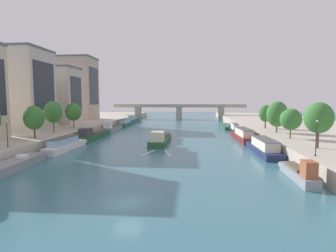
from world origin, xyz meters
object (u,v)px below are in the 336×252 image
(tree_right_past_mid, at_px, (266,113))
(lamppost_right_bank, at_px, (316,136))
(moored_boat_left_midway, at_px, (125,123))
(tree_left_far, at_px, (34,118))
(tree_left_past_mid, at_px, (53,112))
(moored_boat_left_near, at_px, (133,120))
(tree_left_distant, at_px, (73,112))
(bridge_far, at_px, (179,110))
(moored_boat_left_end, at_px, (112,127))
(tree_right_second, at_px, (277,114))
(moored_boat_left_gap_after, at_px, (11,166))
(moored_boat_right_gap_after, at_px, (299,173))
(moored_boat_left_second, at_px, (93,135))
(moored_boat_right_near, at_px, (235,129))
(moored_boat_left_lone, at_px, (65,144))
(moored_boat_right_lone, at_px, (227,126))
(moored_boat_right_second, at_px, (264,147))
(tree_right_midway, at_px, (291,119))
(tree_right_end_of_row, at_px, (319,118))
(lamppost_left_bank, at_px, (7,133))
(barge_midriver, at_px, (160,139))
(moored_boat_right_far, at_px, (243,135))

(tree_right_past_mid, xyz_separation_m, lamppost_right_bank, (-3.04, -36.05, -1.26))
(moored_boat_left_midway, height_order, tree_left_far, tree_left_far)
(tree_left_past_mid, bearing_deg, moored_boat_left_near, 83.78)
(tree_right_past_mid, bearing_deg, tree_left_far, -155.25)
(tree_left_distant, xyz_separation_m, bridge_far, (24.93, 67.17, -1.68))
(moored_boat_left_end, bearing_deg, moored_boat_left_near, 89.61)
(tree_right_second, bearing_deg, tree_left_distant, 172.90)
(moored_boat_left_midway, relative_size, bridge_far, 0.23)
(tree_left_distant, bearing_deg, moored_boat_left_gap_after, -79.87)
(moored_boat_right_gap_after, bearing_deg, tree_left_far, 158.73)
(moored_boat_left_second, xyz_separation_m, bridge_far, (18.22, 71.14, 3.84))
(moored_boat_right_near, bearing_deg, tree_right_second, -68.02)
(moored_boat_left_lone, relative_size, tree_right_second, 1.99)
(moored_boat_left_lone, relative_size, moored_boat_right_gap_after, 1.35)
(moored_boat_right_lone, height_order, tree_left_far, tree_left_far)
(lamppost_right_bank, bearing_deg, moored_boat_left_lone, 161.76)
(moored_boat_left_second, bearing_deg, moored_boat_right_second, -23.32)
(moored_boat_left_second, relative_size, tree_right_midway, 2.90)
(tree_right_second, distance_m, bridge_far, 77.65)
(tree_right_end_of_row, bearing_deg, moored_boat_left_midway, 127.13)
(moored_boat_left_gap_after, height_order, tree_left_far, tree_left_far)
(moored_boat_left_lone, distance_m, tree_right_past_mid, 49.25)
(tree_left_far, relative_size, tree_left_past_mid, 0.88)
(moored_boat_left_midway, xyz_separation_m, tree_left_far, (-5.50, -50.82, 5.09))
(moored_boat_left_end, distance_m, lamppost_left_bank, 44.15)
(barge_midriver, xyz_separation_m, moored_boat_right_far, (19.21, 5.65, 0.29))
(moored_boat_right_gap_after, bearing_deg, moored_boat_right_second, 89.82)
(moored_boat_right_far, bearing_deg, moored_boat_right_second, -87.95)
(moored_boat_left_midway, distance_m, moored_boat_right_lone, 37.44)
(moored_boat_right_near, distance_m, bridge_far, 59.86)
(moored_boat_left_gap_after, distance_m, moored_boat_left_end, 49.17)
(tree_right_past_mid, height_order, lamppost_right_bank, tree_right_past_mid)
(moored_boat_right_gap_after, bearing_deg, moored_boat_right_lone, 90.50)
(barge_midriver, bearing_deg, moored_boat_left_near, 107.78)
(moored_boat_left_gap_after, height_order, tree_right_midway, tree_right_midway)
(tree_left_distant, relative_size, tree_right_second, 0.94)
(barge_midriver, distance_m, lamppost_left_bank, 29.92)
(moored_boat_left_lone, bearing_deg, tree_left_far, -179.78)
(tree_left_distant, bearing_deg, tree_right_end_of_row, -27.96)
(tree_left_distant, bearing_deg, moored_boat_right_gap_after, -39.64)
(moored_boat_left_near, xyz_separation_m, moored_boat_right_gap_after, (37.53, -82.41, -0.10))
(moored_boat_left_lone, distance_m, lamppost_right_bank, 42.65)
(moored_boat_right_lone, xyz_separation_m, tree_right_second, (6.93, -31.81, 5.90))
(moored_boat_right_second, height_order, lamppost_left_bank, lamppost_left_bank)
(barge_midriver, relative_size, moored_boat_left_near, 1.23)
(moored_boat_left_second, xyz_separation_m, moored_boat_right_far, (36.53, 0.28, 0.26))
(moored_boat_right_far, relative_size, tree_left_past_mid, 2.22)
(tree_right_second, bearing_deg, moored_boat_right_far, 159.77)
(lamppost_left_bank, bearing_deg, moored_boat_left_gap_after, -52.73)
(moored_boat_right_far, relative_size, tree_left_far, 2.53)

